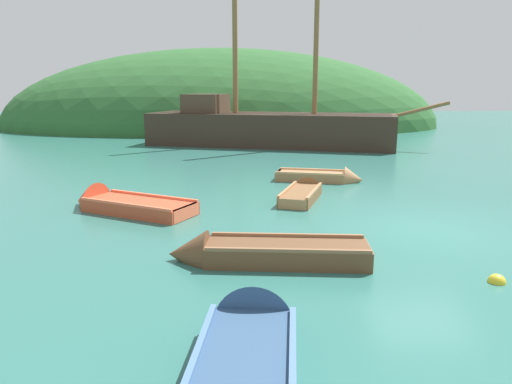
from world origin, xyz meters
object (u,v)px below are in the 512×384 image
Objects in this scene: rowboat_portside at (249,351)px; rowboat_center at (258,255)px; rowboat_outer_right at (324,178)px; rowboat_near_dock at (304,194)px; buoy_yellow at (497,282)px; sailing_ship at (268,133)px; rowboat_far at (121,206)px.

rowboat_portside is 3.44m from rowboat_center.
rowboat_outer_right is (3.21, 11.60, -0.01)m from rowboat_portside.
rowboat_center is at bearing 2.11° from rowboat_portside.
rowboat_near_dock reaches higher than buoy_yellow.
rowboat_center is (-1.74, -5.57, 0.04)m from rowboat_near_dock.
rowboat_far is at bearing -91.65° from sailing_ship.
buoy_yellow is at bearing -140.75° from rowboat_near_dock.
rowboat_portside is 0.98× the size of rowboat_outer_right.
rowboat_near_dock is 2.85m from rowboat_outer_right.
sailing_ship is 20.88m from buoy_yellow.
rowboat_far is at bearing -43.61° from rowboat_center.
rowboat_outer_right is at bearing -103.08° from rowboat_center.
sailing_ship is at bearing 111.18° from rowboat_outer_right.
sailing_ship is 19.58m from rowboat_center.
buoy_yellow is (7.71, -5.51, -0.11)m from rowboat_far.
buoy_yellow is at bearing 169.59° from rowboat_center.
rowboat_outer_right reaches higher than rowboat_near_dock.
rowboat_far is at bearing 30.60° from rowboat_portside.
rowboat_near_dock is at bearing 109.21° from buoy_yellow.
buoy_yellow is (4.44, 2.18, -0.11)m from rowboat_portside.
rowboat_near_dock is at bearing -136.70° from rowboat_far.
rowboat_portside is at bearing -172.93° from rowboat_near_dock.
sailing_ship is at bearing 96.57° from buoy_yellow.
rowboat_center is at bearing -77.43° from sailing_ship.
rowboat_far is (-3.60, 4.28, -0.02)m from rowboat_center.
rowboat_near_dock is 0.95× the size of rowboat_outer_right.
rowboat_outer_right is 9.50m from buoy_yellow.
rowboat_center is 4.30m from buoy_yellow.
rowboat_center is 1.01× the size of rowboat_far.
rowboat_near_dock is (2.07, 8.99, -0.02)m from rowboat_portside.
rowboat_near_dock is at bearing -72.30° from sailing_ship.
rowboat_near_dock is 5.84m from rowboat_center.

